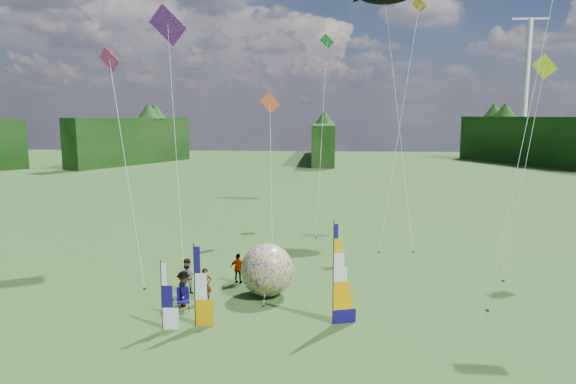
# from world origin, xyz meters

# --- Properties ---
(ground) EXTENTS (220.00, 220.00, 0.00)m
(ground) POSITION_xyz_m (0.00, 0.00, 0.00)
(ground) COLOR #46772C
(ground) RESTS_ON ground
(treeline_ring) EXTENTS (210.00, 210.00, 8.00)m
(treeline_ring) POSITION_xyz_m (0.00, 0.00, 4.00)
(treeline_ring) COLOR #234518
(treeline_ring) RESTS_ON ground
(turbine_right) EXTENTS (8.00, 1.20, 30.00)m
(turbine_right) POSITION_xyz_m (45.00, 102.00, 15.00)
(turbine_right) COLOR silver
(turbine_right) RESTS_ON ground
(feather_banner_main) EXTENTS (1.18, 0.46, 4.45)m
(feather_banner_main) POSITION_xyz_m (1.09, 2.10, 2.22)
(feather_banner_main) COLOR #11095B
(feather_banner_main) RESTS_ON ground
(side_banner_left) EXTENTS (0.98, 0.14, 3.52)m
(side_banner_left) POSITION_xyz_m (-4.79, 1.50, 1.76)
(side_banner_left) COLOR #E89400
(side_banner_left) RESTS_ON ground
(side_banner_far) EXTENTS (0.88, 0.16, 2.92)m
(side_banner_far) POSITION_xyz_m (-6.07, 0.99, 1.46)
(side_banner_far) COLOR white
(side_banner_far) RESTS_ON ground
(bol_inflatable) EXTENTS (3.32, 3.32, 2.64)m
(bol_inflatable) POSITION_xyz_m (-2.16, 5.51, 1.32)
(bol_inflatable) COLOR #0B0F9B
(bol_inflatable) RESTS_ON ground
(spectator_a) EXTENTS (0.68, 0.52, 1.66)m
(spectator_a) POSITION_xyz_m (-5.04, 4.41, 0.83)
(spectator_a) COLOR #66594C
(spectator_a) RESTS_ON ground
(spectator_b) EXTENTS (0.95, 0.58, 1.84)m
(spectator_b) POSITION_xyz_m (-6.16, 5.38, 0.92)
(spectator_b) COLOR #66594C
(spectator_b) RESTS_ON ground
(spectator_c) EXTENTS (0.55, 1.15, 1.71)m
(spectator_c) POSITION_xyz_m (-5.93, 3.72, 0.85)
(spectator_c) COLOR #66594C
(spectator_c) RESTS_ON ground
(spectator_d) EXTENTS (1.00, 0.52, 1.63)m
(spectator_d) POSITION_xyz_m (-3.93, 7.26, 0.82)
(spectator_d) COLOR #66594C
(spectator_d) RESTS_ON ground
(camp_chair) EXTENTS (0.77, 0.77, 1.06)m
(camp_chair) POSITION_xyz_m (-5.81, 3.18, 0.53)
(camp_chair) COLOR #04023D
(camp_chair) RESTS_ON ground
(kite_whale) EXTENTS (8.31, 16.40, 20.79)m
(kite_whale) POSITION_xyz_m (5.93, 20.20, 10.39)
(kite_whale) COLOR black
(kite_whale) RESTS_ON ground
(kite_rainbow_delta) EXTENTS (9.33, 13.36, 17.34)m
(kite_rainbow_delta) POSITION_xyz_m (-8.76, 12.52, 8.67)
(kite_rainbow_delta) COLOR #E93545
(kite_rainbow_delta) RESTS_ON ground
(kite_parafoil) EXTENTS (9.68, 10.61, 18.92)m
(kite_parafoil) POSITION_xyz_m (10.49, 7.04, 9.46)
(kite_parafoil) COLOR red
(kite_parafoil) RESTS_ON ground
(small_kite_red) EXTENTS (7.37, 11.84, 11.21)m
(small_kite_red) POSITION_xyz_m (-3.06, 15.60, 5.60)
(small_kite_red) COLOR #E95628
(small_kite_red) RESTS_ON ground
(small_kite_orange) EXTENTS (8.18, 10.79, 18.15)m
(small_kite_orange) POSITION_xyz_m (5.89, 17.88, 9.07)
(small_kite_orange) COLOR #FF9F2D
(small_kite_orange) RESTS_ON ground
(small_kite_yellow) EXTENTS (6.22, 8.27, 13.20)m
(small_kite_yellow) POSITION_xyz_m (12.23, 11.51, 6.60)
(small_kite_yellow) COLOR #E4F315
(small_kite_yellow) RESTS_ON ground
(small_kite_pink) EXTENTS (8.42, 9.64, 13.52)m
(small_kite_pink) POSITION_xyz_m (-10.47, 8.68, 6.76)
(small_kite_pink) COLOR #D52E7A
(small_kite_pink) RESTS_ON ground
(small_kite_green) EXTENTS (6.95, 13.90, 16.76)m
(small_kite_green) POSITION_xyz_m (0.31, 23.43, 8.38)
(small_kite_green) COLOR green
(small_kite_green) RESTS_ON ground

